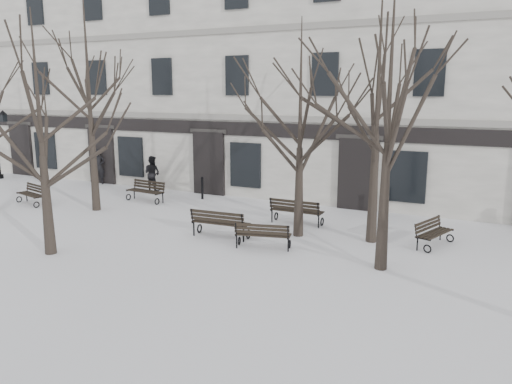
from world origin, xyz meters
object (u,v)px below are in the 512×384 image
Objects in this scene: bench_1 at (220,222)px; bench_4 at (296,210)px; tree_1 at (38,105)px; bench_0 at (32,194)px; tree_2 at (390,88)px; bench_5 at (433,232)px; bench_2 at (263,234)px; bench_3 at (146,190)px.

bench_4 is at bearing -124.82° from bench_1.
tree_1 is 9.10m from bench_4.
tree_2 is at bearing 9.49° from bench_0.
tree_2 is at bearing 179.32° from bench_5.
tree_1 is 6.45m from bench_1.
tree_1 is at bearing -161.70° from tree_2.
bench_2 is at bearing 8.65° from bench_0.
bench_0 is at bearing -141.58° from bench_3.
bench_5 is (12.07, -1.19, -0.04)m from bench_3.
tree_2 reaches higher than bench_4.
tree_1 is at bearing 49.98° from bench_4.
tree_2 reaches higher than bench_5.
tree_1 is 12.29m from bench_5.
tree_1 is at bearing -21.65° from bench_0.
tree_1 is 0.90× the size of tree_2.
tree_2 is 3.95× the size of bench_1.
bench_4 is (11.32, 1.87, 0.06)m from bench_0.
tree_1 is 8.39m from bench_0.
bench_5 is (16.09, 1.38, -0.01)m from bench_0.
bench_2 is 0.96× the size of bench_3.
bench_1 is 6.76m from bench_5.
bench_0 is at bearing -8.02° from bench_1.
bench_1 reaches higher than bench_0.
tree_2 is (9.12, 3.01, 0.47)m from tree_1.
tree_1 is at bearing 15.84° from bench_2.
bench_3 is at bearing 47.37° from bench_0.
tree_1 is 8.22m from bench_3.
bench_5 is at bearing 70.26° from tree_2.
bench_2 reaches higher than bench_0.
bench_1 is at bearing -27.98° from bench_2.
bench_3 is 1.08× the size of bench_5.
bench_0 is 11.48m from bench_4.
bench_1 is at bearing -24.87° from bench_3.
tree_1 is 9.61m from tree_2.
bench_2 is at bearing 177.39° from tree_2.
bench_5 is (10.11, 5.79, -3.92)m from tree_1.
bench_3 is (-11.07, 3.96, -4.34)m from tree_2.
bench_0 is 0.95× the size of bench_3.
tree_2 is at bearing 139.49° from bench_4.
bench_4 is (7.30, -0.70, 0.03)m from bench_3.
bench_3 is (-1.96, 6.98, -3.87)m from tree_1.
bench_1 is 1.14× the size of bench_5.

